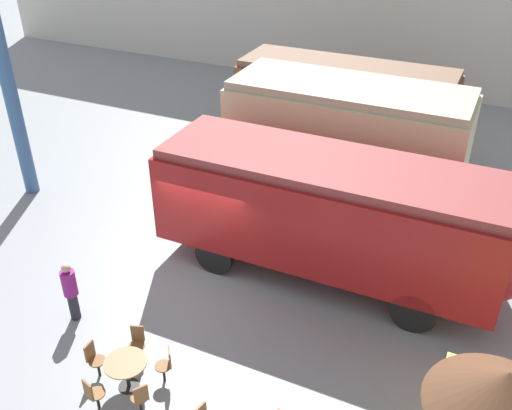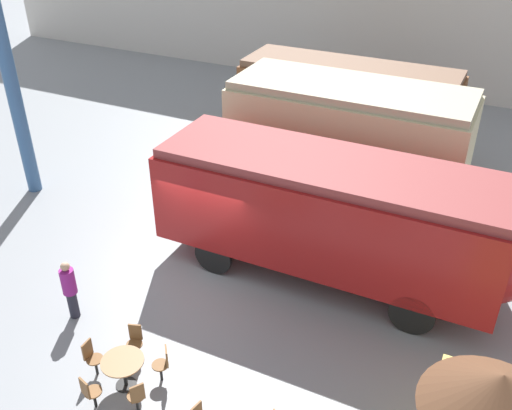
{
  "view_description": "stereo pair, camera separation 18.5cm",
  "coord_description": "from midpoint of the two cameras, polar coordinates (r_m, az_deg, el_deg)",
  "views": [
    {
      "loc": [
        6.43,
        -10.81,
        9.49
      ],
      "look_at": [
        0.95,
        1.0,
        1.6
      ],
      "focal_mm": 40.0,
      "sensor_mm": 36.0,
      "label": 1
    },
    {
      "loc": [
        6.6,
        -10.73,
        9.49
      ],
      "look_at": [
        0.95,
        1.0,
        1.6
      ],
      "focal_mm": 40.0,
      "sensor_mm": 36.0,
      "label": 2
    }
  ],
  "objects": [
    {
      "name": "ground_plane",
      "position": [
        15.76,
        -5.02,
        -5.94
      ],
      "size": [
        80.0,
        80.0,
        0.0
      ],
      "primitive_type": "plane",
      "color": "gray"
    },
    {
      "name": "passenger_coach_wooden",
      "position": [
        21.71,
        8.65,
        10.43
      ],
      "size": [
        7.88,
        2.64,
        3.21
      ],
      "color": "brown",
      "rests_on": "ground_plane"
    },
    {
      "name": "passenger_coach_vintage",
      "position": [
        17.6,
        8.76,
        6.98
      ],
      "size": [
        7.06,
        2.88,
        3.94
      ],
      "color": "beige",
      "rests_on": "ground_plane"
    },
    {
      "name": "streamlined_locomotive",
      "position": [
        14.33,
        9.55,
        -0.98
      ],
      "size": [
        10.67,
        2.78,
        3.29
      ],
      "color": "maroon",
      "rests_on": "ground_plane"
    },
    {
      "name": "cafe_table_near",
      "position": [
        12.48,
        -13.3,
        -15.51
      ],
      "size": [
        0.89,
        0.89,
        0.72
      ],
      "color": "black",
      "rests_on": "ground_plane"
    },
    {
      "name": "cafe_chair_0",
      "position": [
        12.49,
        -9.4,
        -15.31
      ],
      "size": [
        0.4,
        0.4,
        0.87
      ],
      "rotation": [
        0.0,
        0.0,
        3.79
      ],
      "color": "black",
      "rests_on": "ground_plane"
    },
    {
      "name": "cafe_chair_1",
      "position": [
        13.06,
        -12.2,
        -13.13
      ],
      "size": [
        0.37,
        0.39,
        0.87
      ],
      "rotation": [
        0.0,
        0.0,
        5.05
      ],
      "color": "black",
      "rests_on": "ground_plane"
    },
    {
      "name": "cafe_chair_2",
      "position": [
        12.93,
        -16.32,
        -14.43
      ],
      "size": [
        0.36,
        0.36,
        0.87
      ],
      "rotation": [
        0.0,
        0.0,
        6.31
      ],
      "color": "black",
      "rests_on": "ground_plane"
    },
    {
      "name": "cafe_chair_3",
      "position": [
        12.26,
        -16.45,
        -17.6
      ],
      "size": [
        0.37,
        0.39,
        0.87
      ],
      "rotation": [
        0.0,
        0.0,
        7.56
      ],
      "color": "black",
      "rests_on": "ground_plane"
    },
    {
      "name": "cafe_chair_4",
      "position": [
        11.98,
        -11.93,
        -18.27
      ],
      "size": [
        0.4,
        0.4,
        0.87
      ],
      "rotation": [
        0.0,
        0.0,
        8.82
      ],
      "color": "black",
      "rests_on": "ground_plane"
    },
    {
      "name": "visitor_person",
      "position": [
        14.22,
        -18.42,
        -8.04
      ],
      "size": [
        0.34,
        0.34,
        1.6
      ],
      "color": "#262633",
      "rests_on": "ground_plane"
    },
    {
      "name": "support_pillar",
      "position": [
        19.05,
        -23.98,
        11.82
      ],
      "size": [
        0.44,
        0.44,
        8.0
      ],
      "color": "#386093",
      "rests_on": "ground_plane"
    }
  ]
}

